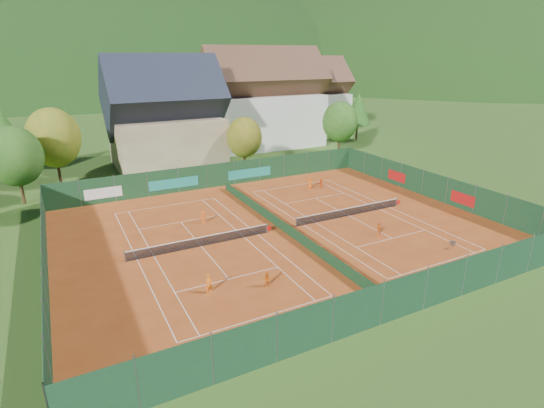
{
  "coord_description": "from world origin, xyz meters",
  "views": [
    {
      "loc": [
        -18.07,
        -32.66,
        15.92
      ],
      "look_at": [
        0.0,
        2.0,
        2.0
      ],
      "focal_mm": 28.0,
      "sensor_mm": 36.0,
      "label": 1
    }
  ],
  "objects_px": {
    "chalet": "(166,121)",
    "player_left_near": "(209,284)",
    "ball_hopper": "(452,243)",
    "player_left_mid": "(267,280)",
    "player_right_far_b": "(321,184)",
    "player_left_far": "(203,217)",
    "hotel_block_b": "(307,101)",
    "player_right_near": "(379,229)",
    "hotel_block_a": "(263,104)",
    "player_right_far_a": "(310,183)"
  },
  "relations": [
    {
      "from": "hotel_block_b",
      "to": "player_right_near",
      "type": "relative_size",
      "value": 13.36
    },
    {
      "from": "player_right_far_b",
      "to": "player_left_far",
      "type": "bearing_deg",
      "value": -12.01
    },
    {
      "from": "chalet",
      "to": "player_left_near",
      "type": "bearing_deg",
      "value": -100.49
    },
    {
      "from": "player_right_far_b",
      "to": "ball_hopper",
      "type": "bearing_deg",
      "value": 64.18
    },
    {
      "from": "player_left_far",
      "to": "player_right_far_b",
      "type": "distance_m",
      "value": 17.37
    },
    {
      "from": "chalet",
      "to": "player_left_near",
      "type": "xyz_separation_m",
      "value": [
        -6.96,
        -37.58,
        -5.9
      ]
    },
    {
      "from": "ball_hopper",
      "to": "player_left_near",
      "type": "height_order",
      "value": "player_left_near"
    },
    {
      "from": "chalet",
      "to": "player_right_far_b",
      "type": "distance_m",
      "value": 25.48
    },
    {
      "from": "chalet",
      "to": "player_right_far_a",
      "type": "height_order",
      "value": "chalet"
    },
    {
      "from": "player_left_far",
      "to": "player_right_far_b",
      "type": "bearing_deg",
      "value": -138.31
    },
    {
      "from": "ball_hopper",
      "to": "player_left_far",
      "type": "relative_size",
      "value": 0.62
    },
    {
      "from": "player_left_near",
      "to": "player_left_mid",
      "type": "distance_m",
      "value": 4.14
    },
    {
      "from": "hotel_block_b",
      "to": "player_right_near",
      "type": "bearing_deg",
      "value": -114.72
    },
    {
      "from": "player_right_near",
      "to": "player_right_far_a",
      "type": "relative_size",
      "value": 0.9
    },
    {
      "from": "player_left_near",
      "to": "player_right_near",
      "type": "height_order",
      "value": "player_left_near"
    },
    {
      "from": "hotel_block_a",
      "to": "player_right_near",
      "type": "bearing_deg",
      "value": -101.9
    },
    {
      "from": "hotel_block_a",
      "to": "player_right_far_b",
      "type": "bearing_deg",
      "value": -101.2
    },
    {
      "from": "ball_hopper",
      "to": "hotel_block_b",
      "type": "bearing_deg",
      "value": 70.74
    },
    {
      "from": "ball_hopper",
      "to": "player_left_mid",
      "type": "height_order",
      "value": "player_left_mid"
    },
    {
      "from": "hotel_block_b",
      "to": "player_left_mid",
      "type": "xyz_separation_m",
      "value": [
        -35.99,
        -52.77,
        -6.01
      ]
    },
    {
      "from": "hotel_block_b",
      "to": "player_left_near",
      "type": "relative_size",
      "value": 11.86
    },
    {
      "from": "hotel_block_a",
      "to": "player_left_far",
      "type": "distance_m",
      "value": 38.59
    },
    {
      "from": "ball_hopper",
      "to": "player_left_far",
      "type": "bearing_deg",
      "value": 137.63
    },
    {
      "from": "player_left_mid",
      "to": "player_right_far_b",
      "type": "height_order",
      "value": "player_left_mid"
    },
    {
      "from": "player_left_far",
      "to": "player_left_near",
      "type": "bearing_deg",
      "value": 100.2
    },
    {
      "from": "hotel_block_a",
      "to": "player_right_far_b",
      "type": "distance_m",
      "value": 27.94
    },
    {
      "from": "player_left_mid",
      "to": "player_left_far",
      "type": "distance_m",
      "value": 13.84
    },
    {
      "from": "chalet",
      "to": "player_left_far",
      "type": "height_order",
      "value": "chalet"
    },
    {
      "from": "player_left_mid",
      "to": "player_right_near",
      "type": "bearing_deg",
      "value": 41.22
    },
    {
      "from": "player_left_near",
      "to": "player_right_far_a",
      "type": "height_order",
      "value": "player_left_near"
    },
    {
      "from": "player_left_mid",
      "to": "player_right_far_b",
      "type": "xyz_separation_m",
      "value": [
        16.73,
        18.18,
        -0.02
      ]
    },
    {
      "from": "player_left_mid",
      "to": "player_right_far_b",
      "type": "bearing_deg",
      "value": 74.06
    },
    {
      "from": "chalet",
      "to": "hotel_block_a",
      "type": "distance_m",
      "value": 19.94
    },
    {
      "from": "hotel_block_b",
      "to": "player_right_far_a",
      "type": "distance_m",
      "value": 40.23
    },
    {
      "from": "ball_hopper",
      "to": "player_right_near",
      "type": "distance_m",
      "value": 6.33
    },
    {
      "from": "hotel_block_a",
      "to": "hotel_block_b",
      "type": "bearing_deg",
      "value": 29.74
    },
    {
      "from": "chalet",
      "to": "player_left_near",
      "type": "distance_m",
      "value": 38.67
    },
    {
      "from": "chalet",
      "to": "hotel_block_b",
      "type": "height_order",
      "value": "chalet"
    },
    {
      "from": "player_left_mid",
      "to": "player_right_far_a",
      "type": "distance_m",
      "value": 24.25
    },
    {
      "from": "player_left_near",
      "to": "hotel_block_b",
      "type": "bearing_deg",
      "value": 37.53
    },
    {
      "from": "hotel_block_b",
      "to": "player_left_mid",
      "type": "bearing_deg",
      "value": -124.29
    },
    {
      "from": "hotel_block_b",
      "to": "player_left_far",
      "type": "distance_m",
      "value": 53.41
    },
    {
      "from": "chalet",
      "to": "ball_hopper",
      "type": "bearing_deg",
      "value": -70.97
    },
    {
      "from": "player_right_far_a",
      "to": "player_right_far_b",
      "type": "xyz_separation_m",
      "value": [
        1.26,
        -0.5,
        -0.13
      ]
    },
    {
      "from": "hotel_block_b",
      "to": "player_right_far_a",
      "type": "bearing_deg",
      "value": -121.05
    },
    {
      "from": "hotel_block_b",
      "to": "player_left_near",
      "type": "bearing_deg",
      "value": -127.76
    },
    {
      "from": "player_left_mid",
      "to": "player_left_far",
      "type": "bearing_deg",
      "value": 117.05
    },
    {
      "from": "player_right_near",
      "to": "player_left_near",
      "type": "bearing_deg",
      "value": 132.11
    },
    {
      "from": "ball_hopper",
      "to": "hotel_block_a",
      "type": "bearing_deg",
      "value": 83.82
    },
    {
      "from": "chalet",
      "to": "player_right_near",
      "type": "relative_size",
      "value": 12.53
    }
  ]
}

